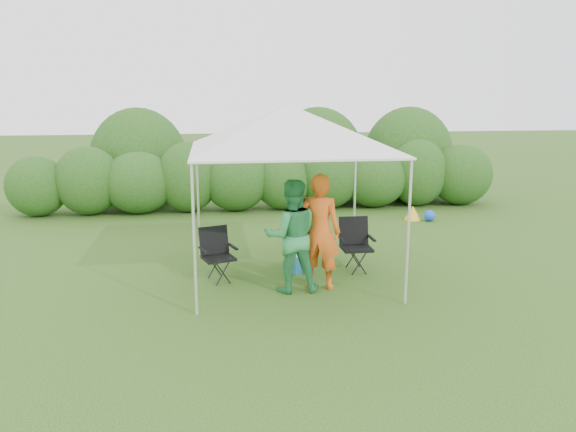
{
  "coord_description": "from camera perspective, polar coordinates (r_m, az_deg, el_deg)",
  "views": [
    {
      "loc": [
        -1.25,
        -8.4,
        3.0
      ],
      "look_at": [
        -0.03,
        0.4,
        1.05
      ],
      "focal_mm": 35.0,
      "sensor_mm": 36.0,
      "label": 1
    }
  ],
  "objects": [
    {
      "name": "woman",
      "position": [
        8.55,
        0.36,
        -2.04
      ],
      "size": [
        0.86,
        0.67,
        1.74
      ],
      "primitive_type": "imported",
      "rotation": [
        0.0,
        0.0,
        3.13
      ],
      "color": "#2D8C4C",
      "rests_on": "ground"
    },
    {
      "name": "canopy",
      "position": [
        9.01,
        0.1,
        8.95
      ],
      "size": [
        3.1,
        3.1,
        2.83
      ],
      "color": "silver",
      "rests_on": "ground"
    },
    {
      "name": "bottle",
      "position": [
        9.56,
        1.76,
        -3.2
      ],
      "size": [
        0.06,
        0.06,
        0.21
      ],
      "primitive_type": "cylinder",
      "color": "#592D0C",
      "rests_on": "cooler"
    },
    {
      "name": "man",
      "position": [
        8.68,
        3.21,
        -1.58
      ],
      "size": [
        0.78,
        0.66,
        1.82
      ],
      "primitive_type": "imported",
      "rotation": [
        0.0,
        0.0,
        2.74
      ],
      "color": "#EA5A1A",
      "rests_on": "ground"
    },
    {
      "name": "ground",
      "position": [
        9.01,
        0.54,
        -7.07
      ],
      "size": [
        70.0,
        70.0,
        0.0
      ],
      "primitive_type": "plane",
      "color": "#385D1D"
    },
    {
      "name": "lawn_toy",
      "position": [
        13.88,
        12.98,
        0.25
      ],
      "size": [
        0.67,
        0.56,
        0.34
      ],
      "color": "yellow",
      "rests_on": "ground"
    },
    {
      "name": "chair_right",
      "position": [
        9.73,
        6.86,
        -2.5
      ],
      "size": [
        0.57,
        0.51,
        0.91
      ],
      "rotation": [
        0.0,
        0.0,
        -0.0
      ],
      "color": "black",
      "rests_on": "ground"
    },
    {
      "name": "hedge",
      "position": [
        14.64,
        -2.3,
        3.82
      ],
      "size": [
        12.66,
        1.53,
        1.8
      ],
      "color": "#2A561B",
      "rests_on": "ground"
    },
    {
      "name": "chair_left",
      "position": [
        9.23,
        -7.26,
        -3.5
      ],
      "size": [
        0.64,
        0.61,
        0.87
      ],
      "rotation": [
        0.0,
        0.0,
        0.32
      ],
      "color": "black",
      "rests_on": "ground"
    },
    {
      "name": "cooler",
      "position": [
        9.66,
        1.36,
        -4.69
      ],
      "size": [
        0.47,
        0.41,
        0.33
      ],
      "rotation": [
        0.0,
        0.0,
        0.4
      ],
      "color": "#1F6290",
      "rests_on": "ground"
    }
  ]
}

